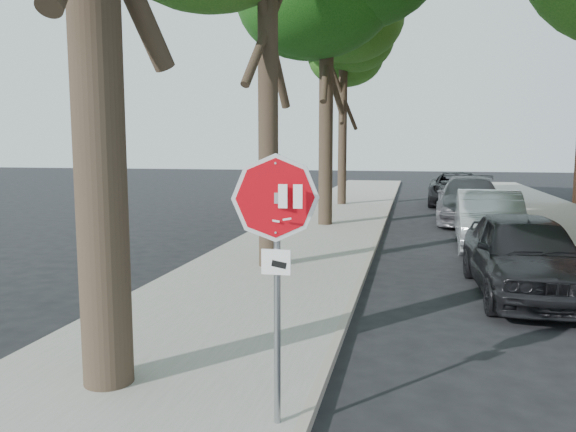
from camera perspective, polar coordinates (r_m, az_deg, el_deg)
name	(u,v)px	position (r m, az deg, el deg)	size (l,w,h in m)	color
sidewalk_left	(312,234)	(17.51, 2.46, -1.88)	(4.00, 55.00, 0.12)	gray
curb_left	(378,237)	(17.27, 9.17, -2.08)	(0.12, 55.00, 0.13)	#9E9384
curb_right	(533,242)	(17.58, 23.65, -2.43)	(0.12, 55.00, 0.13)	#9E9384
stop_sign	(276,238)	(5.22, -1.19, -2.21)	(0.76, 0.34, 2.61)	gray
tree_far	(343,48)	(26.71, 5.64, 16.59)	(5.29, 4.91, 9.33)	black
car_a	(524,254)	(11.44, 22.85, -3.59)	(1.85, 4.59, 1.56)	black
car_b	(489,220)	(16.41, 19.72, -0.35)	(1.66, 4.76, 1.57)	#A3A7AB
car_c	(469,199)	(21.89, 17.96, 1.61)	(2.33, 5.73, 1.66)	#56565B
car_d	(457,189)	(27.85, 16.79, 2.67)	(2.61, 5.67, 1.57)	black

